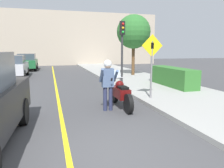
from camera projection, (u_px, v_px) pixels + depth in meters
ground_plane at (98, 153)px, 4.54m from camera, size 80.00×80.00×0.00m
sidewalk_curb at (185, 97)px, 9.62m from camera, size 4.40×44.00×0.14m
road_center_line at (58, 96)px, 10.07m from camera, size 0.12×36.00×0.01m
building_backdrop at (56, 39)px, 28.67m from camera, size 28.00×1.20×7.02m
motorcycle at (121, 94)px, 8.05m from camera, size 0.62×2.31×1.32m
person_biker at (108, 80)px, 7.54m from camera, size 0.59×0.48×1.78m
crossing_sign at (152, 60)px, 8.82m from camera, size 0.91×0.08×2.59m
traffic_light at (122, 41)px, 12.29m from camera, size 0.26×0.30×3.53m
hedge_row at (173, 77)px, 12.01m from camera, size 0.90×3.59×1.00m
street_tree at (134, 32)px, 16.62m from camera, size 2.57×2.57×4.59m
parked_car_silver at (14, 66)px, 16.63m from camera, size 1.88×4.20×1.68m
parked_car_green at (27, 62)px, 22.24m from camera, size 1.88×4.20×1.68m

